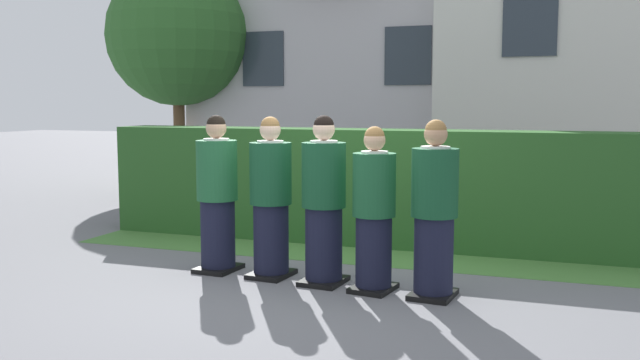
{
  "coord_description": "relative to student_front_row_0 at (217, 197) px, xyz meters",
  "views": [
    {
      "loc": [
        2.31,
        -6.46,
        1.82
      ],
      "look_at": [
        0.0,
        0.0,
        1.05
      ],
      "focal_mm": 39.02,
      "sensor_mm": 36.0,
      "label": 1
    }
  ],
  "objects": [
    {
      "name": "student_front_row_0",
      "position": [
        0.0,
        0.0,
        0.0
      ],
      "size": [
        0.44,
        0.51,
        1.68
      ],
      "color": "black",
      "rests_on": "ground"
    },
    {
      "name": "student_front_row_4",
      "position": [
        2.38,
        -0.24,
        -0.01
      ],
      "size": [
        0.43,
        0.51,
        1.66
      ],
      "color": "black",
      "rests_on": "ground"
    },
    {
      "name": "hedge",
      "position": [
        1.22,
        1.99,
        -0.07
      ],
      "size": [
        7.33,
        0.7,
        1.47
      ],
      "color": "#285623",
      "rests_on": "ground"
    },
    {
      "name": "oak_tree_left",
      "position": [
        -4.18,
        6.18,
        2.38
      ],
      "size": [
        2.92,
        2.92,
        4.65
      ],
      "color": "brown",
      "rests_on": "ground"
    },
    {
      "name": "school_building_main",
      "position": [
        4.19,
        7.5,
        2.72
      ],
      "size": [
        6.36,
        3.34,
        6.87
      ],
      "color": "silver",
      "rests_on": "ground"
    },
    {
      "name": "student_front_row_1",
      "position": [
        0.64,
        -0.04,
        -0.0
      ],
      "size": [
        0.44,
        0.54,
        1.67
      ],
      "color": "black",
      "rests_on": "ground"
    },
    {
      "name": "school_building_annex",
      "position": [
        -0.89,
        8.2,
        2.46
      ],
      "size": [
        7.08,
        3.51,
        6.34
      ],
      "color": "silver",
      "rests_on": "ground"
    },
    {
      "name": "lawn_strip",
      "position": [
        1.22,
        1.19,
        -0.8
      ],
      "size": [
        7.33,
        0.9,
        0.01
      ],
      "primitive_type": "cube",
      "color": "#477A38",
      "rests_on": "ground"
    },
    {
      "name": "student_front_row_3",
      "position": [
        1.8,
        -0.21,
        -0.04
      ],
      "size": [
        0.43,
        0.53,
        1.59
      ],
      "color": "black",
      "rests_on": "ground"
    },
    {
      "name": "student_front_row_2",
      "position": [
        1.25,
        -0.12,
        0.0
      ],
      "size": [
        0.44,
        0.52,
        1.69
      ],
      "color": "black",
      "rests_on": "ground"
    },
    {
      "name": "ground_plane",
      "position": [
        1.22,
        -0.12,
        -0.8
      ],
      "size": [
        60.0,
        60.0,
        0.0
      ],
      "primitive_type": "plane",
      "color": "slate"
    }
  ]
}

